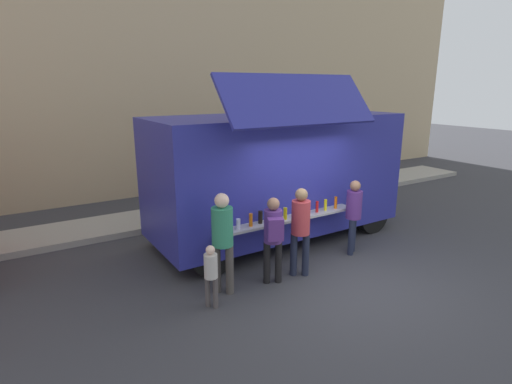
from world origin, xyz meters
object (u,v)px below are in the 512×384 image
Objects in this scene: customer_rear_waiting at (222,235)px; customer_mid_with_backpack at (273,232)px; food_truck_main at (277,173)px; trash_bin at (338,178)px; child_near_queue at (211,271)px; customer_front_ordering at (301,224)px; customer_extra_browsing at (354,210)px.

customer_mid_with_backpack is at bearing -53.25° from customer_rear_waiting.
food_truck_main is 4.81m from trash_bin.
customer_rear_waiting is at bearing -147.71° from trash_bin.
child_near_queue is (-0.38, -0.33, -0.43)m from customer_rear_waiting.
customer_mid_with_backpack reaches higher than trash_bin.
child_near_queue reaches higher than trash_bin.
customer_front_ordering is at bearing -64.20° from customer_mid_with_backpack.
customer_extra_browsing is at bearing -30.82° from child_near_queue.
food_truck_main reaches higher than customer_front_ordering.
customer_front_ordering is 0.95× the size of customer_rear_waiting.
customer_extra_browsing is at bearing -58.76° from customer_mid_with_backpack.
customer_rear_waiting is at bearing 3.24° from child_near_queue.
customer_front_ordering is at bearing -112.83° from food_truck_main.
trash_bin is 0.63× the size of customer_mid_with_backpack.
customer_rear_waiting is at bearing -144.02° from food_truck_main.
food_truck_main is 3.59× the size of customer_mid_with_backpack.
customer_mid_with_backpack is (-5.45, -4.19, 0.48)m from trash_bin.
child_near_queue is at bearing 121.40° from customer_mid_with_backpack.
customer_front_ordering is 1.06× the size of customer_mid_with_backpack.
food_truck_main reaches higher than customer_extra_browsing.
trash_bin is 0.57× the size of customer_rear_waiting.
trash_bin is 0.59× the size of customer_front_ordering.
child_near_queue is at bearing 129.08° from customer_front_ordering.
food_truck_main reaches higher than customer_mid_with_backpack.
customer_extra_browsing is 3.53m from child_near_queue.
customer_front_ordering is 0.61m from customer_mid_with_backpack.
food_truck_main is 3.40× the size of customer_front_ordering.
customer_mid_with_backpack is 1.35m from child_near_queue.
customer_mid_with_backpack is at bearing -126.85° from food_truck_main.
customer_extra_browsing is at bearing -47.22° from customer_front_ordering.
customer_mid_with_backpack reaches higher than customer_extra_browsing.
food_truck_main is 3.61× the size of customer_extra_browsing.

